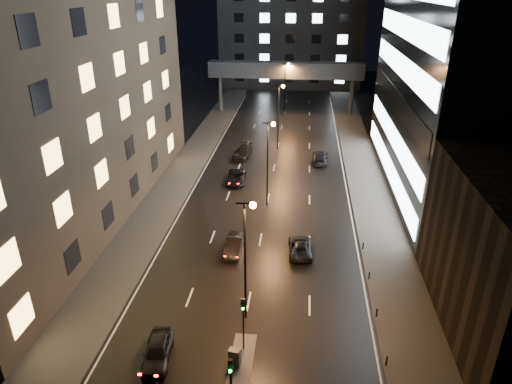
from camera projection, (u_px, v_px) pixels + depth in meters
ground at (274, 168)px, 64.77m from camera, size 160.00×160.00×0.00m
sidewalk_left at (179, 177)px, 61.42m from camera, size 5.00×110.00×0.15m
sidewalk_right at (368, 185)px, 59.03m from camera, size 5.00×110.00×0.15m
building_left at (34, 27)px, 44.10m from camera, size 15.00×48.00×40.00m
building_far at (291, 33)px, 111.90m from camera, size 34.00×14.00×25.00m
skybridge at (286, 71)px, 88.36m from camera, size 30.00×3.00×10.00m
median_island at (239, 377)px, 30.40m from camera, size 1.60×8.00×0.15m
traffic_signal_near at (243, 316)px, 31.39m from camera, size 0.28×0.34×4.40m
traffic_signal_far at (231, 379)px, 26.42m from camera, size 0.28×0.34×4.40m
bollard_row at (381, 336)px, 33.36m from camera, size 0.12×25.12×0.90m
streetlight_near at (247, 247)px, 33.14m from camera, size 1.45×0.50×10.15m
streetlight_mid_a at (269, 153)px, 51.20m from camera, size 1.45×0.50×10.15m
streetlight_mid_b at (280, 109)px, 69.25m from camera, size 1.45×0.50×10.15m
streetlight_far at (286, 82)px, 87.31m from camera, size 1.45×0.50×10.15m
car_away_a at (157, 351)px, 31.57m from camera, size 2.32×4.63×1.51m
car_away_b at (234, 245)px, 44.36m from camera, size 1.65×4.50×1.47m
car_away_c at (236, 177)px, 59.74m from camera, size 2.55×5.17×1.41m
car_away_d at (242, 153)px, 68.19m from camera, size 2.80×5.70×1.59m
car_toward_a at (300, 247)px, 44.13m from camera, size 2.49×4.88×1.32m
car_toward_b at (320, 157)px, 66.54m from camera, size 2.62×5.62×1.59m
utility_cabinet at (235, 357)px, 30.95m from camera, size 0.86×0.63×1.34m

